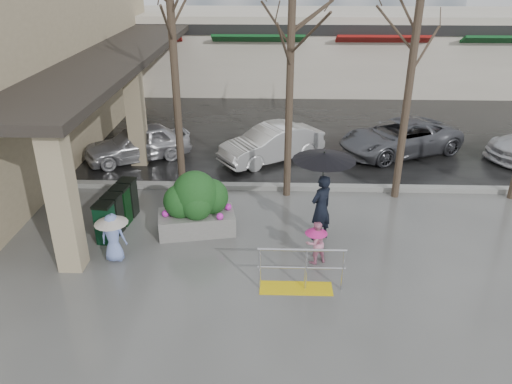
# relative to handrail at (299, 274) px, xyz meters

# --- Properties ---
(ground) EXTENTS (120.00, 120.00, 0.00)m
(ground) POSITION_rel_handrail_xyz_m (-1.36, 1.20, -0.38)
(ground) COLOR #51514F
(ground) RESTS_ON ground
(street_asphalt) EXTENTS (120.00, 36.00, 0.01)m
(street_asphalt) POSITION_rel_handrail_xyz_m (-1.36, 23.20, -0.37)
(street_asphalt) COLOR black
(street_asphalt) RESTS_ON ground
(curb) EXTENTS (120.00, 0.30, 0.15)m
(curb) POSITION_rel_handrail_xyz_m (-1.36, 5.20, -0.30)
(curb) COLOR gray
(curb) RESTS_ON ground
(near_building) EXTENTS (6.00, 18.00, 8.00)m
(near_building) POSITION_rel_handrail_xyz_m (-10.36, 9.20, 3.62)
(near_building) COLOR tan
(near_building) RESTS_ON ground
(canopy_slab) EXTENTS (2.80, 18.00, 0.25)m
(canopy_slab) POSITION_rel_handrail_xyz_m (-6.16, 9.20, 3.25)
(canopy_slab) COLOR #2D2823
(canopy_slab) RESTS_ON pillar_front
(pillar_front) EXTENTS (0.55, 0.55, 3.50)m
(pillar_front) POSITION_rel_handrail_xyz_m (-5.26, 0.70, 1.37)
(pillar_front) COLOR tan
(pillar_front) RESTS_ON ground
(pillar_back) EXTENTS (0.55, 0.55, 3.50)m
(pillar_back) POSITION_rel_handrail_xyz_m (-5.26, 7.20, 1.37)
(pillar_back) COLOR tan
(pillar_back) RESTS_ON ground
(storefront_row) EXTENTS (34.00, 6.74, 4.00)m
(storefront_row) POSITION_rel_handrail_xyz_m (0.64, 19.17, 1.64)
(storefront_row) COLOR beige
(storefront_row) RESTS_ON ground
(handrail) EXTENTS (1.90, 0.50, 1.03)m
(handrail) POSITION_rel_handrail_xyz_m (0.00, 0.00, 0.00)
(handrail) COLOR yellow
(handrail) RESTS_ON ground
(tree_west) EXTENTS (3.20, 3.20, 6.80)m
(tree_west) POSITION_rel_handrail_xyz_m (-3.36, 4.80, 4.71)
(tree_west) COLOR #382B21
(tree_west) RESTS_ON ground
(tree_midwest) EXTENTS (3.20, 3.20, 7.00)m
(tree_midwest) POSITION_rel_handrail_xyz_m (-0.16, 4.80, 4.86)
(tree_midwest) COLOR #382B21
(tree_midwest) RESTS_ON ground
(tree_mideast) EXTENTS (3.20, 3.20, 6.50)m
(tree_mideast) POSITION_rel_handrail_xyz_m (3.14, 4.80, 4.48)
(tree_mideast) COLOR #382B21
(tree_mideast) RESTS_ON ground
(woman) EXTENTS (1.55, 1.55, 2.42)m
(woman) POSITION_rel_handrail_xyz_m (0.63, 2.19, 1.16)
(woman) COLOR black
(woman) RESTS_ON ground
(child_pink) EXTENTS (0.65, 0.59, 1.07)m
(child_pink) POSITION_rel_handrail_xyz_m (0.43, 1.09, 0.22)
(child_pink) COLOR pink
(child_pink) RESTS_ON ground
(child_blue) EXTENTS (0.79, 0.79, 1.22)m
(child_blue) POSITION_rel_handrail_xyz_m (-4.36, 1.03, 0.37)
(child_blue) COLOR #7C94DD
(child_blue) RESTS_ON ground
(planter) EXTENTS (2.12, 1.35, 1.72)m
(planter) POSITION_rel_handrail_xyz_m (-2.58, 2.46, 0.45)
(planter) COLOR gray
(planter) RESTS_ON ground
(news_boxes) EXTENTS (0.68, 1.98, 1.08)m
(news_boxes) POSITION_rel_handrail_xyz_m (-4.72, 2.60, 0.17)
(news_boxes) COLOR #0D3C22
(news_boxes) RESTS_ON ground
(car_a) EXTENTS (3.97, 3.03, 1.26)m
(car_a) POSITION_rel_handrail_xyz_m (-5.41, 7.56, 0.25)
(car_a) COLOR #ACACB0
(car_a) RESTS_ON ground
(car_b) EXTENTS (3.90, 3.28, 1.26)m
(car_b) POSITION_rel_handrail_xyz_m (-0.64, 7.67, 0.25)
(car_b) COLOR white
(car_b) RESTS_ON ground
(car_c) EXTENTS (4.99, 3.76, 1.26)m
(car_c) POSITION_rel_handrail_xyz_m (4.05, 8.48, 0.25)
(car_c) COLOR #595A60
(car_c) RESTS_ON ground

